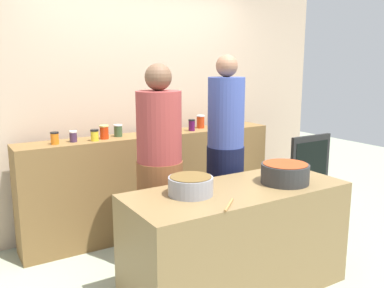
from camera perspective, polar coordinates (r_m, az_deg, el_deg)
The scene contains 21 objects.
ground at distance 3.63m, azimuth 3.04°, elevation -17.45°, with size 12.00×12.00×0.00m, color gray.
storefront_wall at distance 4.46m, azimuth -7.50°, elevation 8.05°, with size 4.80×0.12×3.00m, color tan.
display_shelf at distance 4.31m, azimuth -5.25°, elevation -5.32°, with size 2.70×0.36×1.03m, color brown.
prep_table at distance 3.23m, azimuth 6.22°, elevation -13.14°, with size 1.70×0.70×0.82m, color brown.
preserve_jar_0 at distance 3.82m, azimuth -18.52°, elevation 0.79°, with size 0.07×0.07×0.11m.
preserve_jar_1 at distance 3.88m, azimuth -16.16°, elevation 1.03°, with size 0.07×0.07×0.10m.
preserve_jar_2 at distance 3.89m, azimuth -13.37°, elevation 1.21°, with size 0.07×0.07×0.11m.
preserve_jar_3 at distance 3.96m, azimuth -12.10°, elevation 1.63°, with size 0.09×0.09×0.13m.
preserve_jar_4 at distance 4.07m, azimuth -10.22°, elevation 1.85°, with size 0.08×0.08×0.12m.
preserve_jar_5 at distance 4.25m, azimuth -4.43°, elevation 2.39°, with size 0.08×0.08×0.12m.
preserve_jar_6 at distance 4.29m, azimuth -2.37°, elevation 2.56°, with size 0.09×0.09×0.12m.
preserve_jar_7 at distance 4.34m, azimuth -0.04°, elevation 2.65°, with size 0.07×0.07×0.12m.
preserve_jar_8 at distance 4.52m, azimuth 1.19°, elevation 3.13°, with size 0.09×0.09×0.14m.
preserve_jar_9 at distance 4.60m, azimuth 3.47°, elevation 3.09°, with size 0.08×0.08×0.12m.
preserve_jar_10 at distance 4.65m, azimuth 5.61°, elevation 3.32°, with size 0.08×0.08×0.15m.
cooking_pot_left at distance 2.90m, azimuth -0.19°, elevation -5.80°, with size 0.32×0.32×0.13m.
cooking_pot_center at distance 3.26m, azimuth 12.78°, elevation -4.00°, with size 0.37×0.37×0.16m.
wooden_spoon at distance 2.70m, azimuth 5.12°, elevation -8.43°, with size 0.02×0.02×0.24m, color #9E703D.
cook_with_tongs at distance 3.43m, azimuth -4.48°, elevation -4.97°, with size 0.38×0.38×1.74m.
cook_in_cap at distance 3.74m, azimuth 4.63°, elevation -2.93°, with size 0.34×0.34×1.81m.
chalkboard_sign at distance 4.80m, azimuth 15.98°, elevation -4.41°, with size 0.57×0.04×0.95m.
Camera 1 is at (-1.82, -2.61, 1.74)m, focal length 38.42 mm.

